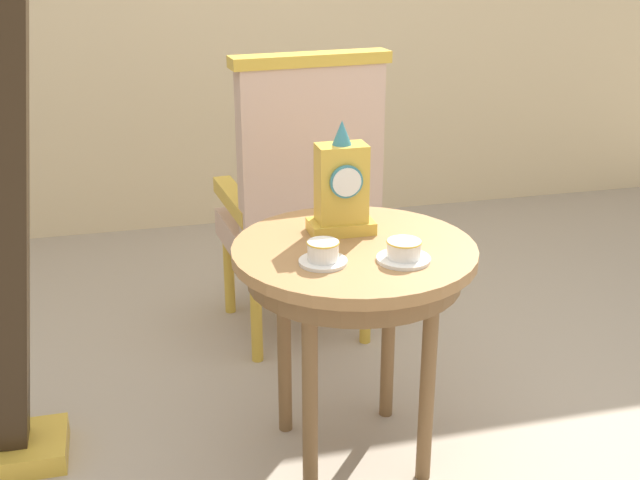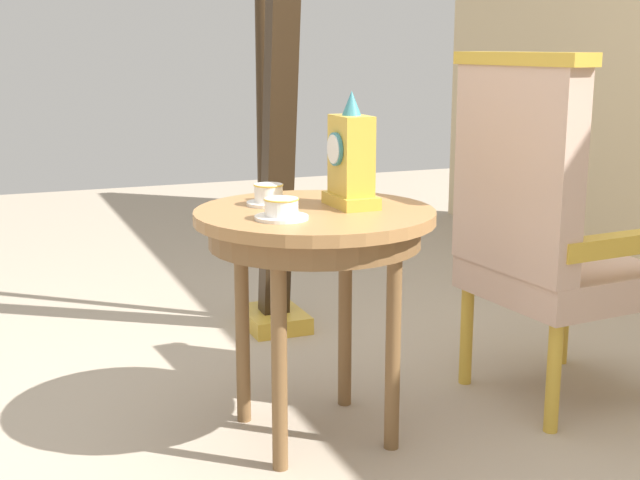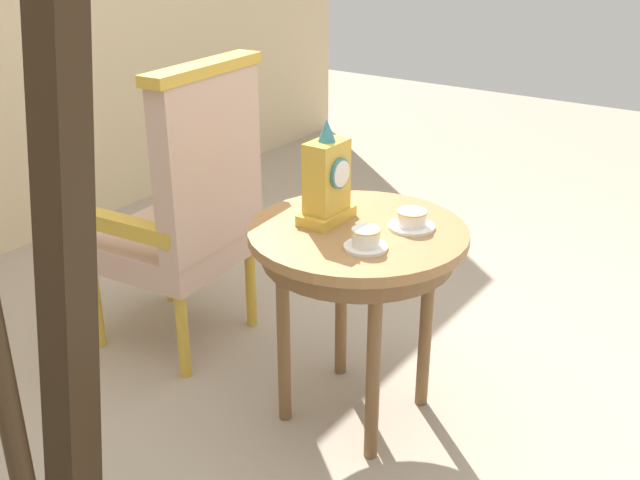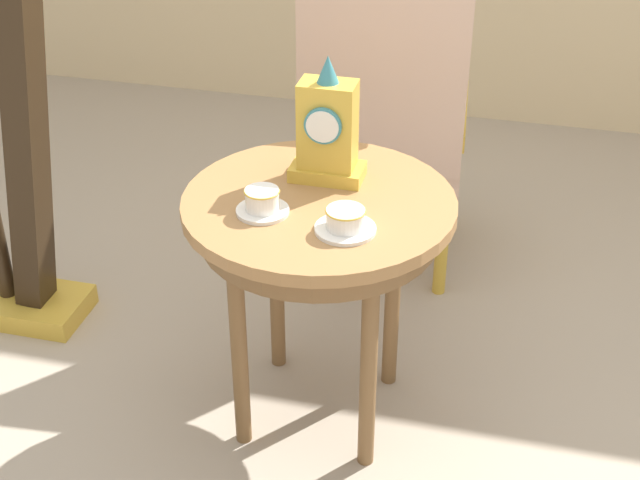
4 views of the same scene
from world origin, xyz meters
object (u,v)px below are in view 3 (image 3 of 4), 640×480
at_px(armchair, 188,206).
at_px(side_table, 358,252).
at_px(teacup_left, 366,240).
at_px(harp, 48,318).
at_px(mantel_clock, 327,181).
at_px(teacup_right, 412,220).

bearing_deg(armchair, side_table, -91.91).
bearing_deg(side_table, teacup_left, -139.51).
height_order(teacup_left, harp, harp).
height_order(side_table, teacup_left, teacup_left).
distance_m(teacup_left, armchair, 0.90).
distance_m(mantel_clock, harp, 0.99).
relative_size(teacup_right, harp, 0.08).
height_order(teacup_left, teacup_right, teacup_left).
bearing_deg(armchair, teacup_right, -85.44).
bearing_deg(mantel_clock, teacup_left, -117.21).
distance_m(side_table, armchair, 0.78).
height_order(mantel_clock, armchair, armchair).
xyz_separation_m(mantel_clock, armchair, (0.03, 0.66, -0.24)).
relative_size(teacup_left, armchair, 0.12).
bearing_deg(harp, teacup_left, -19.97).
bearing_deg(side_table, armchair, 88.09).
bearing_deg(harp, mantel_clock, -5.84).
bearing_deg(teacup_left, mantel_clock, 62.79).
bearing_deg(harp, side_table, -12.31).
height_order(armchair, harp, harp).
bearing_deg(teacup_right, harp, 162.04).
xyz_separation_m(teacup_right, mantel_clock, (-0.11, 0.25, 0.11)).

